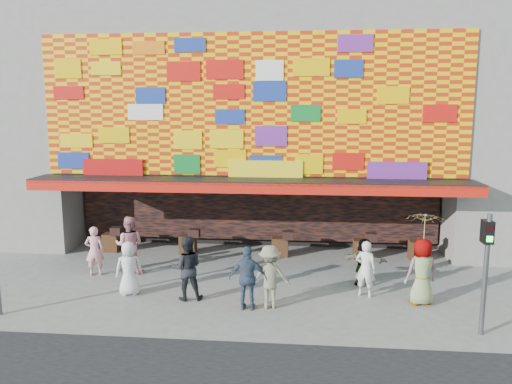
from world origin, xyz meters
TOP-DOWN VIEW (x-y plane):
  - ground at (0.00, 0.00)m, footprint 90.00×90.00m
  - shop_building at (0.00, 8.18)m, footprint 15.20×9.40m
  - signal_right at (6.20, -1.50)m, footprint 0.22×0.20m
  - ped_a at (-3.23, 0.24)m, footprint 0.90×0.71m
  - ped_b at (-4.97, 1.86)m, footprint 0.67×0.52m
  - ped_c at (-1.46, 0.05)m, footprint 1.03×0.88m
  - ped_d at (0.95, -0.34)m, footprint 1.25×0.87m
  - ped_e at (0.37, -0.51)m, footprint 1.05×0.44m
  - ped_f at (3.73, 1.70)m, footprint 1.46×0.84m
  - ped_g at (5.16, 0.32)m, footprint 1.05×0.83m
  - ped_h at (3.68, 0.79)m, footprint 0.72×0.61m
  - ped_i at (-3.90, 2.18)m, footprint 0.99×0.80m
  - parasol at (5.16, 0.32)m, footprint 1.24×1.25m

SIDE VIEW (x-z plane):
  - ground at x=0.00m, z-range 0.00..0.00m
  - ped_f at x=3.73m, z-range 0.00..1.50m
  - ped_a at x=-3.23m, z-range 0.00..1.61m
  - ped_b at x=-4.97m, z-range 0.00..1.64m
  - ped_h at x=3.68m, z-range 0.00..1.67m
  - ped_d at x=0.95m, z-range 0.00..1.77m
  - ped_e at x=0.37m, z-range 0.00..1.78m
  - ped_c at x=-1.46m, z-range 0.00..1.87m
  - ped_g at x=5.16m, z-range 0.00..1.89m
  - ped_i at x=-3.90m, z-range 0.00..1.93m
  - signal_right at x=6.20m, z-range 0.36..3.36m
  - parasol at x=5.16m, z-range 1.22..3.09m
  - shop_building at x=0.00m, z-range 0.23..10.23m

